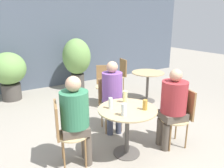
{
  "coord_description": "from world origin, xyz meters",
  "views": [
    {
      "loc": [
        -1.52,
        -2.09,
        1.88
      ],
      "look_at": [
        0.12,
        0.53,
        0.95
      ],
      "focal_mm": 35.0,
      "sensor_mm": 36.0,
      "label": 1
    }
  ],
  "objects_px": {
    "bistro_chair_2": "(65,129)",
    "seated_person_0": "(173,103)",
    "bistro_chair_1": "(110,99)",
    "bistro_chair_3": "(105,82)",
    "bistro_chair_0": "(181,113)",
    "potted_plant_0": "(9,72)",
    "bistro_chair_4": "(120,73)",
    "beer_glass_0": "(145,105)",
    "beer_glass_3": "(124,110)",
    "seated_person_1": "(112,91)",
    "beer_glass_2": "(110,103)",
    "cafe_table_near": "(127,118)",
    "seated_person_2": "(76,114)",
    "cafe_table_far": "(148,79)",
    "potted_plant_1": "(77,59)",
    "beer_glass_1": "(125,97)"
  },
  "relations": [
    {
      "from": "bistro_chair_0",
      "to": "bistro_chair_1",
      "type": "height_order",
      "value": "same"
    },
    {
      "from": "cafe_table_far",
      "to": "seated_person_1",
      "type": "height_order",
      "value": "seated_person_1"
    },
    {
      "from": "cafe_table_near",
      "to": "seated_person_1",
      "type": "relative_size",
      "value": 0.66
    },
    {
      "from": "bistro_chair_0",
      "to": "potted_plant_0",
      "type": "xyz_separation_m",
      "value": [
        -1.88,
        3.5,
        0.16
      ]
    },
    {
      "from": "seated_person_1",
      "to": "beer_glass_2",
      "type": "xyz_separation_m",
      "value": [
        -0.38,
        -0.55,
        0.06
      ]
    },
    {
      "from": "seated_person_0",
      "to": "bistro_chair_2",
      "type": "bearing_deg",
      "value": -90.0
    },
    {
      "from": "bistro_chair_0",
      "to": "beer_glass_3",
      "type": "relative_size",
      "value": 5.41
    },
    {
      "from": "bistro_chair_0",
      "to": "seated_person_0",
      "type": "height_order",
      "value": "seated_person_0"
    },
    {
      "from": "bistro_chair_0",
      "to": "potted_plant_0",
      "type": "distance_m",
      "value": 3.98
    },
    {
      "from": "cafe_table_near",
      "to": "bistro_chair_2",
      "type": "xyz_separation_m",
      "value": [
        -0.83,
        0.22,
        -0.03
      ]
    },
    {
      "from": "cafe_table_far",
      "to": "bistro_chair_3",
      "type": "bearing_deg",
      "value": 158.41
    },
    {
      "from": "cafe_table_far",
      "to": "bistro_chair_3",
      "type": "xyz_separation_m",
      "value": [
        -0.94,
        0.37,
        -0.01
      ]
    },
    {
      "from": "seated_person_2",
      "to": "potted_plant_1",
      "type": "distance_m",
      "value": 3.36
    },
    {
      "from": "bistro_chair_0",
      "to": "bistro_chair_2",
      "type": "height_order",
      "value": "same"
    },
    {
      "from": "bistro_chair_2",
      "to": "seated_person_0",
      "type": "xyz_separation_m",
      "value": [
        1.5,
        -0.41,
        0.18
      ]
    },
    {
      "from": "bistro_chair_0",
      "to": "seated_person_1",
      "type": "xyz_separation_m",
      "value": [
        -0.64,
        0.9,
        0.19
      ]
    },
    {
      "from": "bistro_chair_2",
      "to": "seated_person_0",
      "type": "bearing_deg",
      "value": -90.0
    },
    {
      "from": "cafe_table_near",
      "to": "bistro_chair_1",
      "type": "relative_size",
      "value": 0.92
    },
    {
      "from": "seated_person_0",
      "to": "beer_glass_1",
      "type": "height_order",
      "value": "seated_person_0"
    },
    {
      "from": "cafe_table_near",
      "to": "seated_person_2",
      "type": "height_order",
      "value": "seated_person_2"
    },
    {
      "from": "cafe_table_near",
      "to": "beer_glass_3",
      "type": "distance_m",
      "value": 0.32
    },
    {
      "from": "bistro_chair_1",
      "to": "potted_plant_0",
      "type": "height_order",
      "value": "potted_plant_0"
    },
    {
      "from": "bistro_chair_1",
      "to": "bistro_chair_4",
      "type": "xyz_separation_m",
      "value": [
        1.23,
        1.5,
        0.0
      ]
    },
    {
      "from": "beer_glass_3",
      "to": "potted_plant_0",
      "type": "bearing_deg",
      "value": 104.31
    },
    {
      "from": "bistro_chair_3",
      "to": "bistro_chair_0",
      "type": "bearing_deg",
      "value": -60.66
    },
    {
      "from": "bistro_chair_1",
      "to": "beer_glass_1",
      "type": "distance_m",
      "value": 0.68
    },
    {
      "from": "cafe_table_near",
      "to": "bistro_chair_1",
      "type": "bearing_deg",
      "value": 74.9
    },
    {
      "from": "beer_glass_3",
      "to": "potted_plant_0",
      "type": "relative_size",
      "value": 0.14
    },
    {
      "from": "bistro_chair_3",
      "to": "potted_plant_1",
      "type": "distance_m",
      "value": 1.46
    },
    {
      "from": "bistro_chair_0",
      "to": "potted_plant_0",
      "type": "relative_size",
      "value": 0.78
    },
    {
      "from": "bistro_chair_4",
      "to": "seated_person_0",
      "type": "height_order",
      "value": "seated_person_0"
    },
    {
      "from": "beer_glass_2",
      "to": "bistro_chair_4",
      "type": "bearing_deg",
      "value": 53.17
    },
    {
      "from": "cafe_table_near",
      "to": "potted_plant_0",
      "type": "bearing_deg",
      "value": 107.75
    },
    {
      "from": "beer_glass_2",
      "to": "bistro_chair_1",
      "type": "bearing_deg",
      "value": 59.08
    },
    {
      "from": "cafe_table_near",
      "to": "beer_glass_3",
      "type": "xyz_separation_m",
      "value": [
        -0.17,
        -0.16,
        0.22
      ]
    },
    {
      "from": "potted_plant_1",
      "to": "potted_plant_0",
      "type": "bearing_deg",
      "value": 179.29
    },
    {
      "from": "beer_glass_1",
      "to": "beer_glass_3",
      "type": "bearing_deg",
      "value": -127.35
    },
    {
      "from": "bistro_chair_0",
      "to": "seated_person_2",
      "type": "height_order",
      "value": "seated_person_2"
    },
    {
      "from": "bistro_chair_2",
      "to": "bistro_chair_3",
      "type": "height_order",
      "value": "same"
    },
    {
      "from": "bistro_chair_1",
      "to": "bistro_chair_3",
      "type": "xyz_separation_m",
      "value": [
        0.49,
        1.01,
        0.0
      ]
    },
    {
      "from": "bistro_chair_4",
      "to": "potted_plant_1",
      "type": "distance_m",
      "value": 1.26
    },
    {
      "from": "seated_person_1",
      "to": "beer_glass_3",
      "type": "xyz_separation_m",
      "value": [
        -0.36,
        -0.84,
        0.06
      ]
    },
    {
      "from": "cafe_table_far",
      "to": "potted_plant_0",
      "type": "relative_size",
      "value": 0.65
    },
    {
      "from": "bistro_chair_1",
      "to": "beer_glass_1",
      "type": "bearing_deg",
      "value": -85.69
    },
    {
      "from": "beer_glass_0",
      "to": "beer_glass_3",
      "type": "bearing_deg",
      "value": -179.35
    },
    {
      "from": "bistro_chair_3",
      "to": "potted_plant_0",
      "type": "bearing_deg",
      "value": 166.71
    },
    {
      "from": "seated_person_0",
      "to": "beer_glass_1",
      "type": "bearing_deg",
      "value": -109.22
    },
    {
      "from": "beer_glass_1",
      "to": "beer_glass_3",
      "type": "height_order",
      "value": "beer_glass_1"
    },
    {
      "from": "bistro_chair_0",
      "to": "seated_person_0",
      "type": "distance_m",
      "value": 0.23
    },
    {
      "from": "cafe_table_near",
      "to": "beer_glass_2",
      "type": "relative_size",
      "value": 5.23
    }
  ]
}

